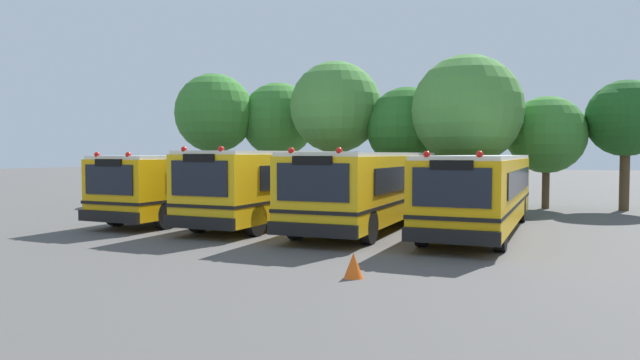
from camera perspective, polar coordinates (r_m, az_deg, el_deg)
ground_plane at (r=21.08m, az=0.64°, el=-4.36°), size 160.00×160.00×0.00m
school_bus_0 at (r=23.63m, az=-11.49°, el=-0.29°), size 2.74×10.44×2.62m
school_bus_1 at (r=21.66m, az=-3.84°, el=-0.28°), size 2.62×10.60×2.79m
school_bus_2 at (r=20.11m, az=5.00°, el=-0.59°), size 2.74×10.52×2.74m
school_bus_3 at (r=19.51m, az=15.63°, el=-0.92°), size 2.47×10.49×2.64m
tree_0 at (r=32.42m, az=-10.29°, el=6.59°), size 4.37×4.37×7.00m
tree_1 at (r=32.87m, az=-4.36°, el=5.94°), size 4.22×4.22×6.59m
tree_2 at (r=29.58m, az=1.55°, el=7.28°), size 4.67×4.67×7.28m
tree_3 at (r=28.81m, az=8.41°, el=5.33°), size 3.99×3.99×5.85m
tree_4 at (r=26.98m, az=14.23°, el=6.71°), size 5.01×5.01×7.04m
tree_5 at (r=28.72m, az=21.19°, el=4.28°), size 3.78×3.58×5.24m
tree_6 at (r=29.14m, az=27.90°, el=5.49°), size 3.43×3.43×5.88m
traffic_cone at (r=11.99m, az=3.35°, el=-8.45°), size 0.40×0.40×0.53m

